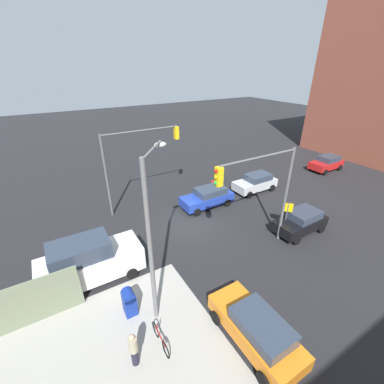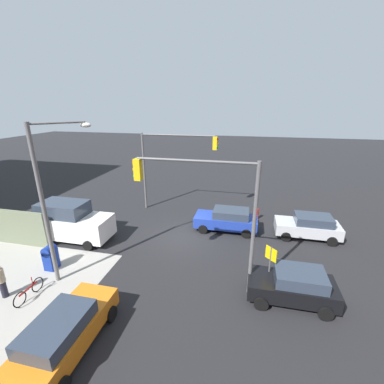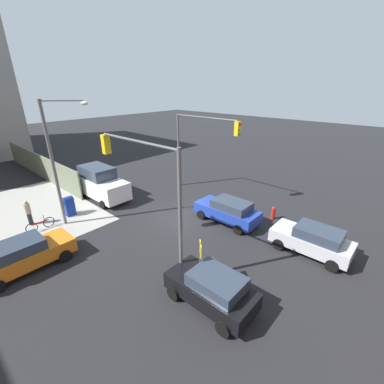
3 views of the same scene
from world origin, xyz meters
name	(u,v)px [view 3 (image 3 of 3)]	position (x,y,z in m)	size (l,w,h in m)	color
ground_plane	(180,217)	(0.00, 0.00, 0.00)	(120.00, 120.00, 0.00)	black
construction_fence	(39,165)	(16.70, 3.20, 1.20)	(17.41, 0.12, 2.40)	slate
traffic_signal_nw_corner	(146,180)	(-2.30, 4.50, 4.65)	(5.74, 0.36, 6.50)	#59595B
traffic_signal_se_corner	(199,139)	(2.06, -4.50, 4.68)	(6.31, 0.36, 6.50)	#59595B
street_lamp_corner	(58,156)	(4.97, 5.51, 4.70)	(1.90, 2.14, 8.00)	slate
warning_sign_two_way	(200,257)	(-5.40, 4.18, 1.64)	(0.48, 0.48, 2.40)	#4C4C4C
mailbox_blue	(69,205)	(6.20, 5.00, 0.76)	(0.56, 0.64, 1.43)	navy
fire_hydrant	(273,213)	(-5.00, -4.20, 0.49)	(0.26, 0.26, 0.94)	red
sedan_blue	(228,210)	(-2.84, -1.78, 0.84)	(4.42, 2.02, 1.62)	#1E389E
coupe_orange	(23,255)	(2.04, 9.17, 0.84)	(2.02, 4.47, 1.62)	orange
hatchback_silver	(313,240)	(-8.35, -1.93, 0.84)	(4.16, 2.02, 1.62)	#B7BABF
coupe_black	(212,288)	(-6.45, 4.66, 0.84)	(3.90, 2.02, 1.62)	black
van_white_delivery	(101,183)	(7.31, 1.80, 1.28)	(5.40, 2.32, 2.62)	white
pedestrian_crossing	(212,271)	(-5.80, 3.80, 0.83)	(0.36, 0.36, 1.61)	black
pedestrian_waiting	(28,212)	(6.80, 7.40, 0.91)	(0.36, 0.36, 1.75)	#9E937A
bicycle_leaning_on_fence	(41,225)	(5.60, 7.20, 0.35)	(0.05, 1.75, 0.97)	black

